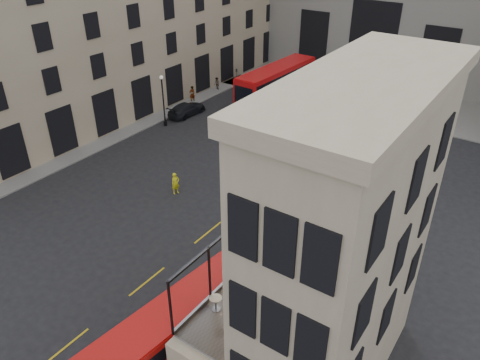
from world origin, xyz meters
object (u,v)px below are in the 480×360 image
Objects in this scene: cafe_table_near at (216,302)px; street_lamp_b at (331,82)px; traffic_light_far at (236,81)px; pedestrian_e at (192,94)px; cafe_table_mid at (240,271)px; car_a at (257,138)px; cafe_table_far at (295,228)px; cafe_chair_a at (245,320)px; bicycle at (242,144)px; cyclist at (176,183)px; pedestrian_d at (444,104)px; cafe_chair_d at (325,245)px; car_b at (362,109)px; car_c at (187,109)px; traffic_light_near at (267,172)px; street_lamp_a at (164,104)px; bus_near at (171,337)px; cafe_chair_b at (283,287)px; pedestrian_b at (281,103)px; cafe_chair_c at (290,275)px; pedestrian_c at (378,113)px; pedestrian_a at (217,84)px; bus_far at (276,85)px.

street_lamp_b is at bearing 107.46° from cafe_table_near.
cafe_table_near is (20.61, -30.90, 2.63)m from traffic_light_far.
pedestrian_e is 2.47× the size of cafe_table_mid.
car_a is 24.02m from cafe_table_mid.
cafe_chair_a is (1.30, -6.57, -0.24)m from cafe_table_far.
street_lamp_b reaches higher than bicycle.
cyclist reaches higher than pedestrian_d.
cafe_chair_d is at bearing -138.13° from bicycle.
cafe_table_mid is (24.39, -25.57, 4.15)m from pedestrian_e.
bicycle is at bearing -52.51° from traffic_light_far.
car_c is at bearing -174.95° from car_b.
traffic_light_near is 18.67m from car_c.
car_c is 16.07m from cyclist.
bicycle is (9.54, 0.17, -1.99)m from street_lamp_a.
car_c is (-11.00, -12.54, -1.71)m from street_lamp_b.
bus_near is 14.71× the size of cafe_table_near.
bicycle is at bearing 128.86° from cafe_chair_b.
street_lamp_b is 2.98× the size of cyclist.
street_lamp_b reaches higher than car_b.
cafe_table_near is at bearing -178.78° from cafe_chair_a.
cafe_chair_d is at bearing -115.29° from pedestrian_b.
car_c is 5.12× the size of cafe_chair_c.
cafe_table_far reaches higher than street_lamp_b.
pedestrian_c is (6.64, -2.21, -1.54)m from street_lamp_b.
cafe_chair_d reaches higher than pedestrian_a.
street_lamp_a is 21.14m from car_b.
cafe_table_far reaches higher than pedestrian_c.
bus_far is 18.67m from pedestrian_d.
cafe_chair_b is (8.43, -12.31, 2.43)m from traffic_light_near.
cafe_chair_c is (22.31, -27.42, 2.46)m from traffic_light_far.
cafe_table_mid is 2.37m from cafe_chair_c.
cafe_chair_d is (8.66, -8.41, 2.42)m from traffic_light_near.
cyclist reaches higher than car_a.
street_lamp_a is 3.12× the size of pedestrian_d.
car_b is at bearing 101.40° from cafe_table_mid.
cafe_chair_b reaches higher than cyclist.
cafe_table_far is at bearing 90.14° from pedestrian_c.
bicycle is 10.01m from pedestrian_b.
cafe_table_near is (14.69, -30.93, 4.07)m from pedestrian_b.
pedestrian_b is at bearing 124.73° from pedestrian_e.
pedestrian_c is 1.85× the size of cafe_chair_c.
bus_far reaches higher than pedestrian_b.
car_b is 36.05m from cafe_chair_a.
cafe_chair_d reaches higher than cafe_table_near.
traffic_light_far is at bearing 0.88° from pedestrian_a.
street_lamp_b is 3.12× the size of pedestrian_d.
pedestrian_e is 2.60× the size of cafe_table_far.
traffic_light_far is 0.71× the size of street_lamp_b.
pedestrian_e is 34.28m from cafe_chair_d.
bus_far reaches higher than bus_near.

